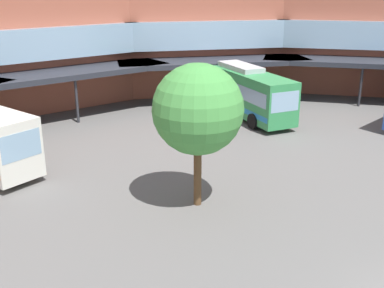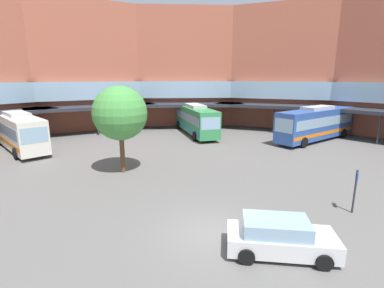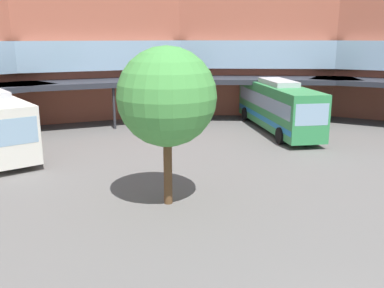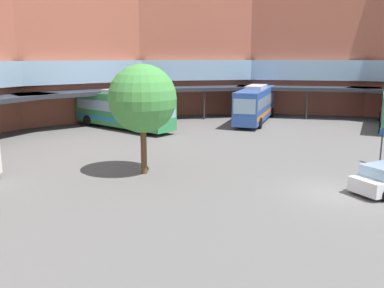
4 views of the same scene
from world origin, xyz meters
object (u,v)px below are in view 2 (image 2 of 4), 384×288
at_px(bus_4, 19,131).
at_px(plaza_tree, 120,113).
at_px(bus_3, 195,119).
at_px(stop_sign_post, 355,187).
at_px(parked_car, 279,237).
at_px(bus_1, 316,123).

height_order(bus_4, plaza_tree, plaza_tree).
height_order(bus_3, stop_sign_post, bus_3).
bearing_deg(bus_3, stop_sign_post, 4.98).
distance_m(bus_4, stop_sign_post, 29.38).
distance_m(bus_4, parked_car, 27.19).
bearing_deg(bus_4, plaza_tree, 16.69).
bearing_deg(stop_sign_post, plaza_tree, 137.95).
bearing_deg(plaza_tree, parked_car, -65.57).
bearing_deg(bus_1, bus_3, -53.27).
distance_m(bus_1, bus_4, 31.81).
relative_size(bus_1, bus_3, 1.03).
height_order(bus_1, stop_sign_post, bus_1).
bearing_deg(parked_car, plaza_tree, 137.59).
bearing_deg(bus_3, bus_1, 58.13).
bearing_deg(bus_1, bus_4, -29.32).
distance_m(parked_car, stop_sign_post, 6.28).
xyz_separation_m(bus_1, stop_sign_post, (-10.32, -15.72, -0.52)).
bearing_deg(bus_3, plaza_tree, -36.32).
distance_m(bus_4, plaza_tree, 14.07).
bearing_deg(bus_4, bus_3, 71.75).
bearing_deg(parked_car, bus_1, 70.83).
relative_size(bus_1, parked_car, 2.62).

